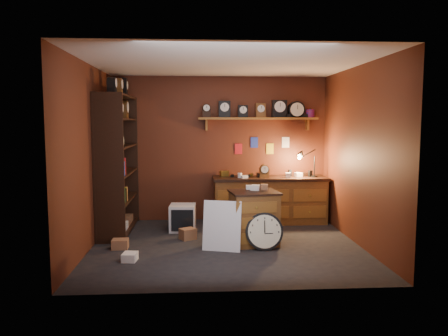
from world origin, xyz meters
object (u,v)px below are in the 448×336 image
(shelving_unit, at_px, (116,158))
(workbench, at_px, (270,197))
(low_cabinet, at_px, (254,216))
(big_round_clock, at_px, (264,231))

(shelving_unit, xyz_separation_m, workbench, (2.70, 0.49, -0.78))
(low_cabinet, bearing_deg, workbench, 63.67)
(low_cabinet, relative_size, big_round_clock, 1.64)
(low_cabinet, xyz_separation_m, big_round_clock, (0.11, -0.31, -0.17))
(shelving_unit, bearing_deg, low_cabinet, -22.66)
(shelving_unit, distance_m, low_cabinet, 2.54)
(big_round_clock, bearing_deg, shelving_unit, 152.10)
(workbench, relative_size, big_round_clock, 3.81)
(workbench, xyz_separation_m, low_cabinet, (-0.48, -1.42, -0.03))
(shelving_unit, relative_size, big_round_clock, 4.68)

